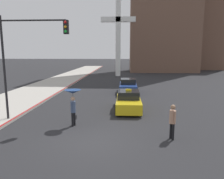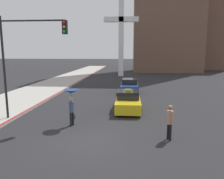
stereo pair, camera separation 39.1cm
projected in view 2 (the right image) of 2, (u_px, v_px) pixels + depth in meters
The scene contains 8 objects.
ground_plane at pixel (89, 142), 10.67m from camera, with size 300.00×300.00×0.00m, color #262628.
taxi at pixel (128, 101), 16.54m from camera, with size 1.91×4.31×1.61m.
sedan_red at pixel (129, 87), 23.55m from camera, with size 1.91×4.30×1.54m.
pedestrian_with_umbrella at pixel (71, 98), 12.75m from camera, with size 0.96×0.96×2.18m.
pedestrian_man at pixel (170, 119), 10.75m from camera, with size 0.40×0.46×1.78m.
traffic_light at pixel (27, 49), 13.28m from camera, with size 4.17×0.38×6.49m.
building_tower_far at pixel (201, 21), 58.45m from camera, with size 11.90×12.12×25.25m.
monument_cross at pixel (121, 32), 40.01m from camera, with size 6.30×0.90×14.32m.
Camera 2 is at (1.92, -9.98, 4.29)m, focal length 35.00 mm.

